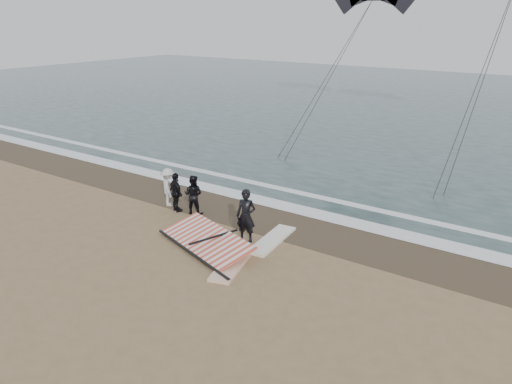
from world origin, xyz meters
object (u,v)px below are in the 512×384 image
man_main (246,216)px  board_white (233,263)px  board_cream (272,240)px  sail_rig (208,240)px

man_main → board_white: size_ratio=0.76×
board_white → board_cream: bearing=70.9°
board_cream → sail_rig: size_ratio=0.60×
sail_rig → man_main: bearing=48.2°
board_cream → sail_rig: 2.15m
man_main → board_white: man_main is taller
board_white → man_main: bearing=95.0°
man_main → sail_rig: (-0.86, -0.96, -0.73)m
board_cream → sail_rig: (-1.57, -1.46, 0.14)m
man_main → board_cream: size_ratio=0.75×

